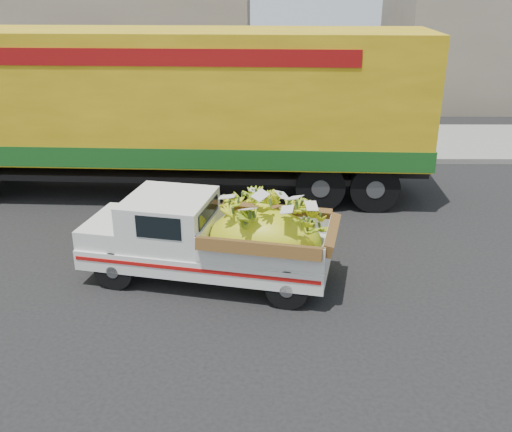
{
  "coord_description": "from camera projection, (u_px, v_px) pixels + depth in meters",
  "views": [
    {
      "loc": [
        1.43,
        -9.48,
        4.77
      ],
      "look_at": [
        1.37,
        -0.36,
        1.01
      ],
      "focal_mm": 40.0,
      "sensor_mm": 36.0,
      "label": 1
    }
  ],
  "objects": [
    {
      "name": "sidewalk",
      "position": [
        215.0,
        141.0,
        18.16
      ],
      "size": [
        60.0,
        4.0,
        0.14
      ],
      "primitive_type": "cube",
      "color": "gray",
      "rests_on": "ground"
    },
    {
      "name": "building_left",
      "position": [
        24.0,
        43.0,
        22.74
      ],
      "size": [
        18.0,
        6.0,
        5.0
      ],
      "primitive_type": "cube",
      "color": "gray",
      "rests_on": "ground"
    },
    {
      "name": "ground",
      "position": [
        182.0,
        259.0,
        10.59
      ],
      "size": [
        100.0,
        100.0,
        0.0
      ],
      "primitive_type": "plane",
      "color": "black",
      "rests_on": "ground"
    },
    {
      "name": "pickup_truck",
      "position": [
        225.0,
        239.0,
        9.54
      ],
      "size": [
        4.37,
        2.34,
        1.46
      ],
      "rotation": [
        0.0,
        0.0,
        -0.21
      ],
      "color": "black",
      "rests_on": "ground"
    },
    {
      "name": "curb",
      "position": [
        209.0,
        160.0,
        16.22
      ],
      "size": [
        60.0,
        0.25,
        0.15
      ],
      "primitive_type": "cube",
      "color": "gray",
      "rests_on": "ground"
    },
    {
      "name": "semi_trailer",
      "position": [
        170.0,
        105.0,
        13.17
      ],
      "size": [
        12.03,
        3.06,
        3.8
      ],
      "rotation": [
        0.0,
        0.0,
        -0.05
      ],
      "color": "black",
      "rests_on": "ground"
    }
  ]
}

